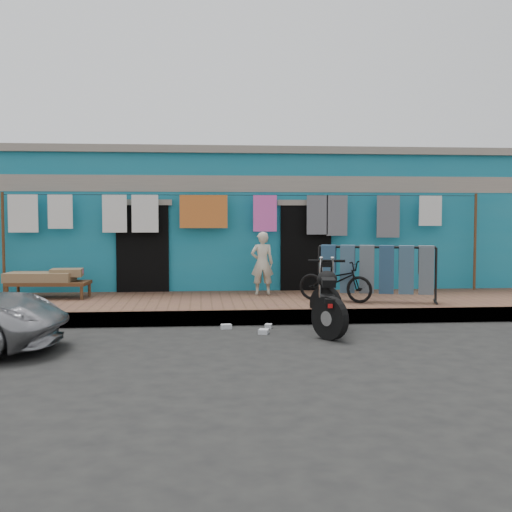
{
  "coord_description": "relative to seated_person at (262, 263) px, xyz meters",
  "views": [
    {
      "loc": [
        -0.98,
        -9.26,
        1.83
      ],
      "look_at": [
        0.0,
        2.0,
        1.15
      ],
      "focal_mm": 45.0,
      "sensor_mm": 36.0,
      "label": 1
    }
  ],
  "objects": [
    {
      "name": "ground",
      "position": [
        -0.28,
        -3.78,
        -0.89
      ],
      "size": [
        80.0,
        80.0,
        0.0
      ],
      "primitive_type": "plane",
      "color": "black",
      "rests_on": "ground"
    },
    {
      "name": "sidewalk",
      "position": [
        -0.28,
        -0.78,
        -0.77
      ],
      "size": [
        28.0,
        3.0,
        0.25
      ],
      "primitive_type": "cube",
      "color": "brown",
      "rests_on": "ground"
    },
    {
      "name": "curb",
      "position": [
        -0.28,
        -2.23,
        -0.77
      ],
      "size": [
        28.0,
        0.1,
        0.25
      ],
      "primitive_type": "cube",
      "color": "gray",
      "rests_on": "ground"
    },
    {
      "name": "building",
      "position": [
        -0.28,
        3.21,
        0.79
      ],
      "size": [
        12.2,
        5.2,
        3.36
      ],
      "color": "teal",
      "rests_on": "ground"
    },
    {
      "name": "clothesline",
      "position": [
        -0.67,
        0.47,
        0.93
      ],
      "size": [
        10.06,
        0.06,
        2.1
      ],
      "color": "brown",
      "rests_on": "sidewalk"
    },
    {
      "name": "seated_person",
      "position": [
        0.0,
        0.0,
        0.0
      ],
      "size": [
        0.47,
        0.31,
        1.29
      ],
      "primitive_type": "imported",
      "rotation": [
        0.0,
        0.0,
        3.14
      ],
      "color": "beige",
      "rests_on": "sidewalk"
    },
    {
      "name": "bicycle",
      "position": [
        1.27,
        -1.18,
        -0.17
      ],
      "size": [
        1.49,
        1.25,
        0.94
      ],
      "primitive_type": "imported",
      "rotation": [
        0.0,
        0.0,
        0.97
      ],
      "color": "black",
      "rests_on": "sidewalk"
    },
    {
      "name": "motorcycle",
      "position": [
        0.76,
        -2.99,
        -0.33
      ],
      "size": [
        1.14,
        1.93,
        1.13
      ],
      "primitive_type": null,
      "rotation": [
        0.0,
        0.0,
        -0.15
      ],
      "color": "black",
      "rests_on": "ground"
    },
    {
      "name": "charpoy",
      "position": [
        -4.23,
        -0.19,
        -0.37
      ],
      "size": [
        1.75,
        1.04,
        0.55
      ],
      "primitive_type": null,
      "rotation": [
        0.0,
        0.0,
        -0.09
      ],
      "color": "brown",
      "rests_on": "sidewalk"
    },
    {
      "name": "jeans_rack",
      "position": [
        2.04,
        -1.26,
        -0.1
      ],
      "size": [
        2.52,
        1.66,
        1.09
      ],
      "primitive_type": null,
      "rotation": [
        0.0,
        0.0,
        -0.28
      ],
      "color": "black",
      "rests_on": "sidewalk"
    },
    {
      "name": "litter_a",
      "position": [
        -0.84,
        -2.58,
        -0.86
      ],
      "size": [
        0.18,
        0.15,
        0.07
      ],
      "primitive_type": "cube",
      "rotation": [
        0.0,
        0.0,
        0.15
      ],
      "color": "silver",
      "rests_on": "ground"
    },
    {
      "name": "litter_b",
      "position": [
        -0.15,
        -2.58,
        -0.86
      ],
      "size": [
        0.14,
        0.16,
        0.07
      ],
      "primitive_type": "cube",
      "rotation": [
        0.0,
        0.0,
        1.31
      ],
      "color": "silver",
      "rests_on": "ground"
    },
    {
      "name": "litter_c",
      "position": [
        -0.28,
        -3.08,
        -0.86
      ],
      "size": [
        0.19,
        0.22,
        0.07
      ],
      "primitive_type": "cube",
      "rotation": [
        0.0,
        0.0,
        1.29
      ],
      "color": "silver",
      "rests_on": "ground"
    }
  ]
}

